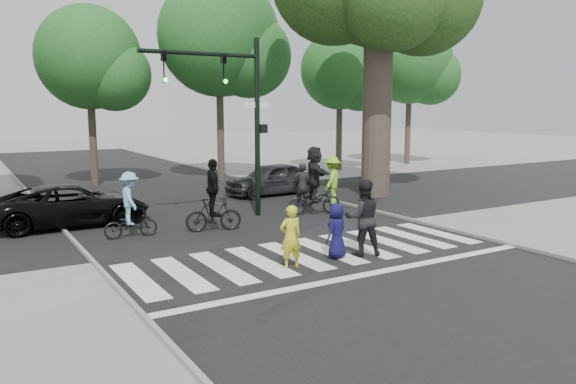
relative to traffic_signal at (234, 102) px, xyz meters
name	(u,v)px	position (x,y,z in m)	size (l,w,h in m)	color
ground	(334,262)	(-0.35, -6.20, -3.90)	(120.00, 120.00, 0.00)	gray
road_stem	(242,225)	(-0.35, -1.20, -3.90)	(10.00, 70.00, 0.01)	black
road_cross	(206,210)	(-0.35, 1.80, -3.89)	(70.00, 10.00, 0.01)	black
curb_left	(76,244)	(-5.40, -1.20, -3.85)	(0.10, 70.00, 0.10)	gray
curb_right	(367,209)	(4.70, -1.20, -3.85)	(0.10, 70.00, 0.10)	gray
crosswalk	(319,256)	(-0.35, -5.54, -3.89)	(10.00, 3.85, 0.01)	silver
traffic_signal	(234,102)	(0.00, 0.00, 0.00)	(4.45, 0.29, 6.00)	black
bg_tree_2	(95,62)	(-2.11, 10.42, 1.88)	(5.04, 4.80, 8.40)	brown
bg_tree_3	(226,41)	(3.95, 9.07, 3.04)	(6.30, 6.00, 10.20)	brown
bg_tree_4	(345,74)	(11.88, 9.93, 1.73)	(4.83, 4.60, 8.15)	brown
bg_tree_5	(415,65)	(17.92, 10.50, 2.46)	(5.67, 5.40, 9.30)	brown
pedestrian_woman	(291,237)	(-1.51, -6.08, -3.15)	(0.55, 0.36, 1.50)	gold
pedestrian_child	(337,231)	(-0.06, -5.90, -3.21)	(0.68, 0.44, 1.39)	#100F3D
pedestrian_adult	(363,218)	(0.67, -6.02, -2.93)	(0.95, 0.74, 1.95)	black
cyclist_left	(130,209)	(-3.86, -1.07, -3.07)	(1.53, 1.01, 1.92)	black
cyclist_mid	(213,202)	(-1.47, -1.51, -3.00)	(1.75, 1.10, 2.21)	black
cyclist_right	(314,184)	(2.63, -0.84, -2.83)	(2.00, 1.85, 2.39)	black
car_suv	(72,205)	(-5.00, 1.56, -3.24)	(2.20, 4.77, 1.33)	black
car_grey	(271,179)	(3.51, 3.79, -3.21)	(1.63, 4.04, 1.38)	#2C2C30
bystander_hivis	(332,180)	(4.40, 0.59, -2.96)	(1.21, 0.70, 1.88)	#89CE2C
bystander_dark	(302,185)	(3.16, 0.78, -3.08)	(0.60, 0.39, 1.64)	black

